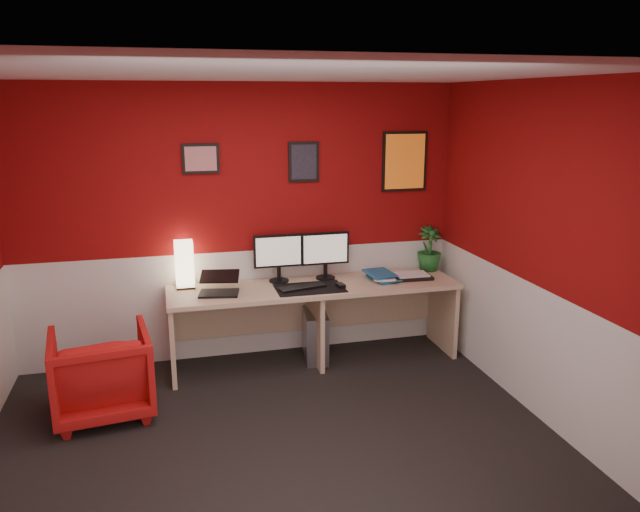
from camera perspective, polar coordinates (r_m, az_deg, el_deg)
The scene contains 25 objects.
ground at distance 4.48m, azimuth -3.79°, elevation -17.45°, with size 4.00×3.50×0.01m, color black.
ceiling at distance 3.81m, azimuth -4.43°, elevation 16.47°, with size 4.00×3.50×0.01m, color white.
wall_back at distance 5.65m, azimuth -7.30°, elevation 2.92°, with size 4.00×0.01×2.50m, color maroon.
wall_front at distance 2.38m, azimuth 3.77°, elevation -13.36°, with size 4.00×0.01×2.50m, color maroon.
wall_right at distance 4.73m, azimuth 20.48°, elevation -0.10°, with size 0.01×3.50×2.50m, color maroon.
wainscot_back at distance 5.84m, azimuth -7.06°, elevation -4.33°, with size 4.00×0.01×1.00m, color silver.
wainscot_right at distance 4.96m, azimuth 19.67°, elevation -8.53°, with size 0.01×3.50×1.00m, color silver.
desk at distance 5.67m, azimuth -0.50°, elevation -6.24°, with size 2.60×0.65×0.73m, color tan.
shoji_lamp at distance 5.56m, azimuth -12.39°, elevation -0.88°, with size 0.16×0.16×0.40m, color #FFE5B2.
laptop at distance 5.33m, azimuth -9.34°, elevation -2.38°, with size 0.33×0.23×0.22m, color black.
monitor_left at distance 5.60m, azimuth -3.85°, elevation 0.48°, with size 0.45×0.06×0.58m, color black.
monitor_right at distance 5.68m, azimuth 0.51°, elevation 0.72°, with size 0.45×0.06×0.58m, color black.
desk_mat at distance 5.45m, azimuth -0.96°, elevation -2.98°, with size 0.60×0.38×0.01m, color black.
keyboard at distance 5.45m, azimuth -1.69°, elevation -2.88°, with size 0.42×0.14×0.02m, color black.
mouse at distance 5.48m, azimuth 1.90°, elevation -2.72°, with size 0.06×0.10×0.03m, color black.
book_bottom at distance 5.68m, azimuth 4.92°, elevation -2.20°, with size 0.23×0.30×0.03m, color #1E5D8C.
book_middle at distance 5.69m, azimuth 4.89°, elevation -1.93°, with size 0.20×0.27×0.02m, color silver.
book_top at distance 5.66m, azimuth 4.45°, elevation -1.73°, with size 0.23×0.31×0.03m, color #1E5D8C.
zen_tray at distance 5.83m, azimuth 8.44°, elevation -1.88°, with size 0.35×0.25×0.03m, color black.
potted_plant at distance 6.07m, azimuth 10.04°, elevation 0.68°, with size 0.24×0.24×0.43m, color #19591E.
pc_tower at distance 5.77m, azimuth -0.43°, elevation -7.33°, with size 0.20×0.45×0.45m, color #99999E.
armchair at distance 5.05m, azimuth -19.49°, elevation -10.13°, with size 0.71×0.73×0.67m, color red.
art_left at distance 5.52m, azimuth -10.95°, elevation 8.81°, with size 0.32×0.02×0.26m, color red.
art_center at distance 5.65m, azimuth -1.52°, elevation 8.68°, with size 0.28×0.02×0.36m, color black.
art_right at distance 5.95m, azimuth 7.80°, elevation 8.64°, with size 0.44×0.02×0.56m, color orange.
Camera 1 is at (-0.67, -3.75, 2.35)m, focal length 34.71 mm.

